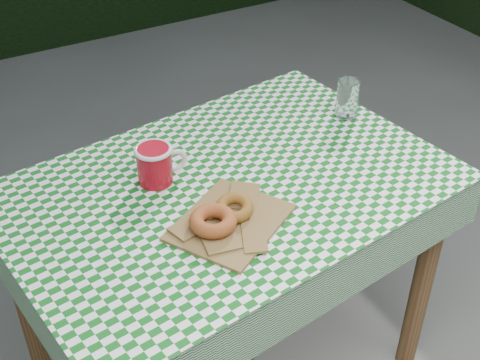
% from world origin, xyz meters
% --- Properties ---
extents(table, '(1.18, 0.87, 0.75)m').
position_xyz_m(table, '(0.17, 0.16, 0.38)').
color(table, brown).
rests_on(table, ground).
extents(tablecloth, '(1.20, 0.89, 0.01)m').
position_xyz_m(tablecloth, '(0.17, 0.16, 0.75)').
color(tablecloth, '#0E5917').
rests_on(tablecloth, table).
extents(paper_bag, '(0.34, 0.32, 0.01)m').
position_xyz_m(paper_bag, '(0.10, 0.02, 0.76)').
color(paper_bag, olive).
rests_on(paper_bag, tablecloth).
extents(bagel_front, '(0.13, 0.13, 0.03)m').
position_xyz_m(bagel_front, '(0.05, 0.02, 0.79)').
color(bagel_front, '#A14E21').
rests_on(bagel_front, paper_bag).
extents(bagel_back, '(0.12, 0.12, 0.03)m').
position_xyz_m(bagel_back, '(0.12, 0.04, 0.78)').
color(bagel_back, brown).
rests_on(bagel_back, paper_bag).
extents(coffee_mug, '(0.20, 0.20, 0.10)m').
position_xyz_m(coffee_mug, '(0.02, 0.26, 0.81)').
color(coffee_mug, '#A50A19').
rests_on(coffee_mug, tablecloth).
extents(drinking_glass, '(0.08, 0.08, 0.12)m').
position_xyz_m(drinking_glass, '(0.63, 0.29, 0.81)').
color(drinking_glass, white).
rests_on(drinking_glass, tablecloth).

